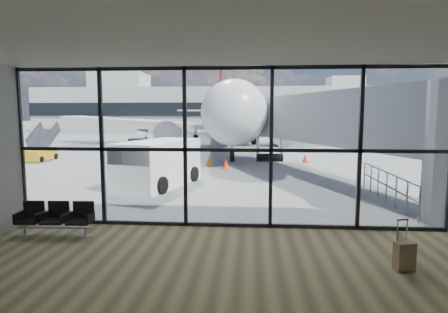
# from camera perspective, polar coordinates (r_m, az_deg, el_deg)

# --- Properties ---
(ground) EXTENTS (220.00, 220.00, 0.00)m
(ground) POSITION_cam_1_polar(r_m,az_deg,el_deg) (50.46, 3.46, 2.88)
(ground) COLOR slate
(ground) RESTS_ON ground
(lounge_shell) EXTENTS (12.02, 8.01, 4.51)m
(lounge_shell) POSITION_cam_1_polar(r_m,az_deg,el_deg) (5.62, -2.53, 0.88)
(lounge_shell) COLOR brown
(lounge_shell) RESTS_ON ground
(glass_curtain_wall) EXTENTS (12.10, 0.12, 4.50)m
(glass_curtain_wall) POSITION_cam_1_polar(r_m,az_deg,el_deg) (10.41, 0.58, 1.26)
(glass_curtain_wall) COLOR white
(glass_curtain_wall) RESTS_ON ground
(jet_bridge) EXTENTS (8.00, 16.50, 4.33)m
(jet_bridge) POSITION_cam_1_polar(r_m,az_deg,el_deg) (17.94, 17.96, 4.80)
(jet_bridge) COLOR #ABAEB1
(jet_bridge) RESTS_ON ground
(apron_railing) EXTENTS (0.06, 5.46, 1.11)m
(apron_railing) POSITION_cam_1_polar(r_m,az_deg,el_deg) (14.91, 23.55, -3.61)
(apron_railing) COLOR gray
(apron_railing) RESTS_ON ground
(far_terminal) EXTENTS (80.00, 12.20, 11.00)m
(far_terminal) POSITION_cam_1_polar(r_m,az_deg,el_deg) (72.34, 3.25, 7.31)
(far_terminal) COLOR #B8B8B3
(far_terminal) RESTS_ON ground
(tree_0) EXTENTS (4.95, 4.95, 7.12)m
(tree_0) POSITION_cam_1_polar(r_m,az_deg,el_deg) (94.17, -24.98, 6.79)
(tree_0) COLOR #382619
(tree_0) RESTS_ON ground
(tree_1) EXTENTS (5.61, 5.61, 8.07)m
(tree_1) POSITION_cam_1_polar(r_m,az_deg,el_deg) (91.42, -21.69, 7.35)
(tree_1) COLOR #382619
(tree_1) RESTS_ON ground
(tree_2) EXTENTS (6.27, 6.27, 9.03)m
(tree_2) POSITION_cam_1_polar(r_m,az_deg,el_deg) (89.00, -18.19, 7.92)
(tree_2) COLOR #382619
(tree_2) RESTS_ON ground
(tree_3) EXTENTS (4.95, 4.95, 7.12)m
(tree_3) POSITION_cam_1_polar(r_m,az_deg,el_deg) (86.88, -14.47, 7.26)
(tree_3) COLOR #382619
(tree_3) RESTS_ON ground
(tree_4) EXTENTS (5.61, 5.61, 8.07)m
(tree_4) POSITION_cam_1_polar(r_m,az_deg,el_deg) (85.17, -10.62, 7.80)
(tree_4) COLOR #382619
(tree_4) RESTS_ON ground
(tree_5) EXTENTS (6.27, 6.27, 9.03)m
(tree_5) POSITION_cam_1_polar(r_m,az_deg,el_deg) (83.87, -6.62, 8.31)
(tree_5) COLOR #382619
(tree_5) RESTS_ON ground
(seating_row) EXTENTS (1.99, 0.61, 0.88)m
(seating_row) POSITION_cam_1_polar(r_m,az_deg,el_deg) (10.98, -24.16, -8.36)
(seating_row) COLOR gray
(seating_row) RESTS_ON ground
(suitcase) EXTENTS (0.43, 0.35, 1.05)m
(suitcase) POSITION_cam_1_polar(r_m,az_deg,el_deg) (8.71, 25.82, -13.49)
(suitcase) COLOR olive
(suitcase) RESTS_ON ground
(airliner) EXTENTS (35.03, 40.71, 10.50)m
(airliner) POSITION_cam_1_polar(r_m,az_deg,el_deg) (40.47, 0.07, 6.52)
(airliner) COLOR silver
(airliner) RESTS_ON ground
(service_van) EXTENTS (3.23, 5.01, 2.01)m
(service_van) POSITION_cam_1_polar(r_m,az_deg,el_deg) (16.81, -10.17, -0.99)
(service_van) COLOR white
(service_van) RESTS_ON ground
(belt_loader) EXTENTS (1.69, 3.75, 1.68)m
(belt_loader) POSITION_cam_1_polar(r_m,az_deg,el_deg) (36.15, -12.88, 2.18)
(belt_loader) COLOR black
(belt_loader) RESTS_ON ground
(mobile_stairs) EXTENTS (1.64, 3.00, 2.10)m
(mobile_stairs) POSITION_cam_1_polar(r_m,az_deg,el_deg) (28.79, -26.33, 0.47)
(mobile_stairs) COLOR gold
(mobile_stairs) RESTS_ON ground
(traffic_cone_a) EXTENTS (0.45, 0.45, 0.64)m
(traffic_cone_a) POSITION_cam_1_polar(r_m,az_deg,el_deg) (21.65, 0.29, -1.17)
(traffic_cone_a) COLOR #FD380D
(traffic_cone_a) RESTS_ON ground
(traffic_cone_b) EXTENTS (0.46, 0.46, 0.65)m
(traffic_cone_b) POSITION_cam_1_polar(r_m,az_deg,el_deg) (22.92, -2.32, -0.73)
(traffic_cone_b) COLOR orange
(traffic_cone_b) RESTS_ON ground
(traffic_cone_c) EXTENTS (0.39, 0.39, 0.55)m
(traffic_cone_c) POSITION_cam_1_polar(r_m,az_deg,el_deg) (25.33, 12.26, -0.29)
(traffic_cone_c) COLOR red
(traffic_cone_c) RESTS_ON ground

